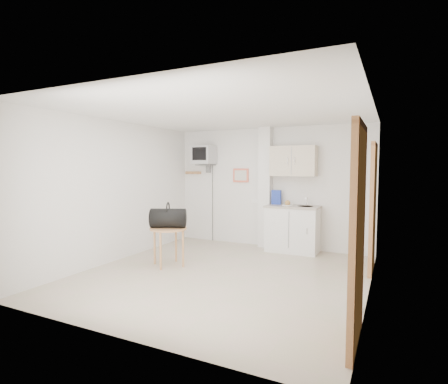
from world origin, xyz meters
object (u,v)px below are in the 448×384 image
at_px(crt_television, 204,156).
at_px(duffel_bag, 168,218).
at_px(water_bottle, 353,299).
at_px(round_table, 168,233).

xyz_separation_m(crt_television, duffel_bag, (0.38, -1.94, -1.12)).
bearing_deg(crt_television, duffel_bag, -78.80).
height_order(crt_television, water_bottle, crt_television).
distance_m(crt_television, water_bottle, 4.66).
height_order(crt_television, duffel_bag, crt_television).
relative_size(crt_television, water_bottle, 6.42).
xyz_separation_m(duffel_bag, water_bottle, (3.05, -0.66, -0.67)).
bearing_deg(water_bottle, duffel_bag, 167.82).
bearing_deg(duffel_bag, round_table, -65.29).
bearing_deg(duffel_bag, water_bottle, -35.97).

